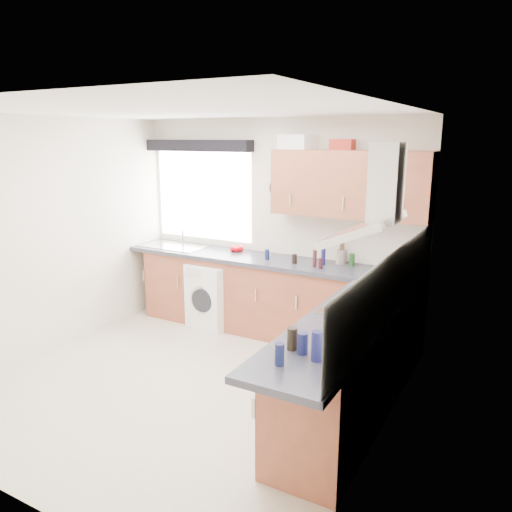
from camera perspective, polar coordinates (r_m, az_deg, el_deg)
The scene contains 36 objects.
ground_plane at distance 4.93m, azimuth -7.61°, elevation -14.25°, with size 3.60×3.60×0.00m, color beige.
ceiling at distance 4.38m, azimuth -8.66°, elevation 16.15°, with size 3.60×3.60×0.02m, color white.
wall_back at distance 5.99m, azimuth 2.35°, elevation 3.51°, with size 3.60×0.02×2.50m, color silver.
wall_left at distance 5.75m, azimuth -22.57°, elevation 2.05°, with size 0.02×3.60×2.50m, color silver.
wall_right at distance 3.72m, azimuth 14.63°, elevation -3.12°, with size 0.02×3.60×2.50m, color silver.
window at distance 6.48m, azimuth -6.03°, elevation 6.88°, with size 1.40×0.02×1.10m, color white.
window_blind at distance 6.36m, azimuth -6.65°, elevation 12.44°, with size 1.50×0.18×0.14m, color black.
splashback at distance 4.02m, azimuth 15.54°, elevation -2.97°, with size 0.01×3.00×0.54m, color white.
base_cab_back at distance 5.99m, azimuth 0.16°, elevation -4.58°, with size 3.00×0.58×0.86m, color brown.
base_cab_corner at distance 5.43m, azimuth 15.15°, elevation -7.00°, with size 0.60×0.60×0.86m, color brown.
base_cab_right at distance 4.22m, azimuth 10.61°, elevation -12.81°, with size 0.58×2.10×0.86m, color brown.
worktop_back at distance 5.81m, azimuth 0.98°, elevation -0.48°, with size 3.60×0.62×0.05m, color #2C2C35.
worktop_right at distance 3.91m, azimuth 10.04°, elevation -7.68°, with size 0.62×2.42×0.05m, color #2C2C35.
sink at distance 6.51m, azimuth -9.39°, elevation 1.46°, with size 0.84×0.46×0.10m, color #B2B2B2, non-canonical shape.
oven at distance 4.36m, azimuth 11.13°, elevation -12.05°, with size 0.56×0.58×0.85m, color black.
hob_plate at distance 4.17m, azimuth 11.43°, elevation -5.94°, with size 0.52×0.52×0.01m, color #B2B2B2.
extractor_hood at distance 3.95m, azimuth 13.39°, elevation 5.62°, with size 0.52×0.78×0.66m, color #B2B2B2, non-canonical shape.
upper_cabinets at distance 5.39m, azimuth 10.67°, elevation 8.09°, with size 1.70×0.35×0.70m, color brown.
washing_machine at distance 6.18m, azimuth -4.73°, elevation -4.41°, with size 0.54×0.52×0.79m, color white.
wall_clock at distance 5.89m, azimuth 2.74°, elevation 7.73°, with size 0.28×0.28×0.04m, color black.
casserole at distance 5.70m, azimuth 4.83°, elevation 12.87°, with size 0.38×0.28×0.16m, color white.
storage_box at distance 5.51m, azimuth 9.88°, elevation 12.45°, with size 0.24×0.20×0.11m, color #B52F20.
utensil_pot at distance 5.62m, azimuth 9.77°, elevation -0.09°, with size 0.11×0.11×0.15m, color gray.
kitchen_roll at distance 4.08m, azimuth 13.00°, elevation -4.71°, with size 0.12×0.12×0.25m, color white.
tomato_cluster at distance 6.15m, azimuth -2.22°, elevation 0.86°, with size 0.15×0.15×0.07m, color red, non-canonical shape.
jar_0 at distance 5.43m, azimuth 6.73°, elevation -0.28°, with size 0.04×0.04×0.18m, color #3E161A.
jar_1 at distance 5.72m, azimuth 1.27°, elevation 0.18°, with size 0.05×0.05×0.12m, color #141D46.
jar_2 at distance 5.57m, azimuth 4.41°, elevation -0.31°, with size 0.06×0.06×0.10m, color black.
jar_3 at distance 5.60m, azimuth 9.37°, elevation -0.41°, with size 0.05×0.05×0.10m, color #B3A499.
jar_4 at distance 5.54m, azimuth 10.93°, elevation -0.42°, with size 0.06×0.06×0.14m, color #1A4418.
jar_5 at distance 5.53m, azimuth 7.69°, elevation 0.10°, with size 0.05×0.05×0.22m, color #17174F.
jar_6 at distance 5.36m, azimuth 7.36°, elevation -0.87°, with size 0.04×0.04×0.12m, color #381417.
bottle_0 at distance 3.13m, azimuth 2.71°, elevation -11.15°, with size 0.06×0.06×0.14m, color #151C48.
bottle_1 at distance 3.34m, azimuth 4.15°, elevation -9.40°, with size 0.07×0.07×0.15m, color black.
bottle_2 at distance 3.29m, azimuth 5.35°, elevation -9.91°, with size 0.07×0.07×0.14m, color #141846.
bottle_3 at distance 3.19m, azimuth 6.96°, elevation -10.19°, with size 0.07×0.07×0.19m, color navy.
Camera 1 is at (2.66, -3.47, 2.28)m, focal length 35.00 mm.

